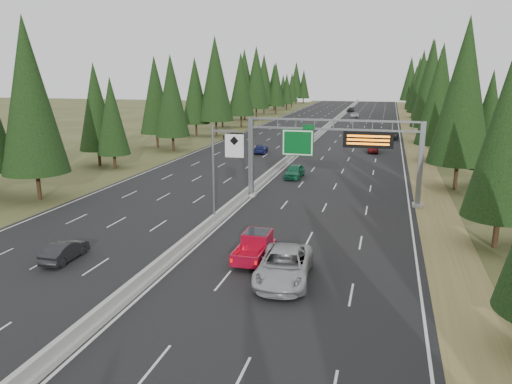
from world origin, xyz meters
TOP-DOWN VIEW (x-y plane):
  - road at (0.00, 80.00)m, footprint 32.00×260.00m
  - shoulder_right at (17.80, 80.00)m, footprint 3.60×260.00m
  - shoulder_left at (-17.80, 80.00)m, footprint 3.60×260.00m
  - median_barrier at (0.00, 80.00)m, footprint 0.70×260.00m
  - sign_gantry at (8.92, 34.88)m, footprint 16.75×0.98m
  - hov_sign_pole at (0.58, 24.97)m, footprint 2.80×0.50m
  - tree_row_right at (21.83, 77.99)m, footprint 10.99×239.00m
  - tree_row_left at (-21.46, 69.25)m, footprint 12.27×239.60m
  - silver_minivan at (7.73, 15.49)m, footprint 3.43×6.73m
  - red_pickup at (5.14, 18.74)m, footprint 1.83×5.12m
  - car_ahead_green at (2.91, 44.85)m, footprint 1.95×4.63m
  - car_ahead_dkred at (11.17, 66.94)m, footprint 1.66×4.54m
  - car_ahead_dkgrey at (13.98, 84.11)m, footprint 2.61×5.59m
  - car_ahead_white at (4.05, 128.96)m, footprint 2.21×4.68m
  - car_ahead_far at (1.50, 148.93)m, footprint 2.15×4.48m
  - car_onc_near at (-6.82, 15.00)m, footprint 1.52×3.97m
  - car_onc_blue at (-5.48, 61.86)m, footprint 2.20×4.61m
  - car_onc_white at (-4.46, 78.41)m, footprint 1.75×4.02m
  - car_onc_far at (-14.43, 76.69)m, footprint 2.85×5.38m

SIDE VIEW (x-z plane):
  - shoulder_right at x=17.80m, z-range 0.00..0.06m
  - shoulder_left at x=-17.80m, z-range 0.00..0.06m
  - road at x=0.00m, z-range 0.00..0.08m
  - median_barrier at x=0.00m, z-range -0.01..0.84m
  - car_onc_near at x=-6.82m, z-range 0.08..1.37m
  - car_ahead_white at x=4.05m, z-range 0.08..1.37m
  - car_onc_blue at x=-5.48m, z-range 0.08..1.38m
  - car_onc_white at x=-4.46m, z-range 0.08..1.43m
  - car_onc_far at x=-14.43m, z-range 0.08..1.52m
  - car_ahead_far at x=1.50m, z-range 0.08..1.56m
  - car_ahead_dkred at x=11.17m, z-range 0.08..1.56m
  - car_ahead_green at x=2.91m, z-range 0.08..1.64m
  - car_ahead_dkgrey at x=13.98m, z-range 0.08..1.66m
  - silver_minivan at x=7.73m, z-range 0.08..1.90m
  - red_pickup at x=5.14m, z-range 0.17..1.84m
  - hov_sign_pole at x=0.58m, z-range 0.72..8.72m
  - sign_gantry at x=8.92m, z-range 1.37..9.17m
  - tree_row_right at x=21.83m, z-range -0.15..18.58m
  - tree_row_left at x=-21.46m, z-range -0.18..18.78m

